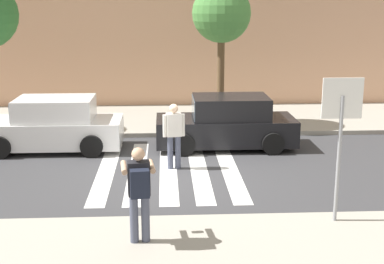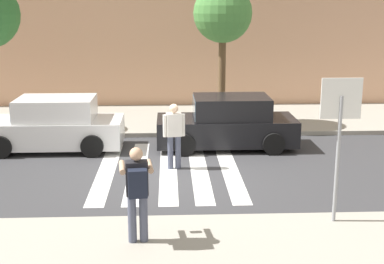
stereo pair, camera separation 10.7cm
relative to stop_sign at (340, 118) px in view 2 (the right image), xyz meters
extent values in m
plane|color=#38383A|center=(-3.19, 3.60, -2.17)|extent=(120.00, 120.00, 0.00)
cube|color=#9E998C|center=(-3.19, 9.60, -2.10)|extent=(60.00, 4.80, 0.14)
cube|color=tan|center=(-3.19, 14.00, 0.44)|extent=(56.00, 4.00, 5.22)
cube|color=silver|center=(-4.79, 3.80, -2.17)|extent=(0.44, 5.20, 0.01)
cube|color=silver|center=(-3.99, 3.80, -2.17)|extent=(0.44, 5.20, 0.01)
cube|color=silver|center=(-3.19, 3.80, -2.17)|extent=(0.44, 5.20, 0.01)
cube|color=silver|center=(-2.39, 3.80, -2.17)|extent=(0.44, 5.20, 0.01)
cube|color=silver|center=(-1.59, 3.80, -2.17)|extent=(0.44, 5.20, 0.01)
cylinder|color=gray|center=(0.00, -0.01, -0.80)|extent=(0.07, 0.07, 2.45)
cube|color=white|center=(0.00, 0.00, 0.37)|extent=(0.76, 0.03, 0.76)
cube|color=red|center=(0.00, 0.02, 0.37)|extent=(0.66, 0.02, 0.66)
cylinder|color=#474C60|center=(-3.83, -0.77, -1.59)|extent=(0.15, 0.15, 0.88)
cylinder|color=#474C60|center=(-3.63, -0.74, -1.59)|extent=(0.15, 0.15, 0.88)
cube|color=black|center=(-3.73, -0.76, -0.85)|extent=(0.40, 0.28, 0.60)
sphere|color=tan|center=(-3.73, -0.76, -0.42)|extent=(0.23, 0.23, 0.23)
cylinder|color=tan|center=(-3.99, -0.56, -0.71)|extent=(0.16, 0.59, 0.10)
cylinder|color=tan|center=(-3.52, -0.51, -0.71)|extent=(0.16, 0.59, 0.10)
cube|color=black|center=(-3.77, -0.36, -0.68)|extent=(0.15, 0.12, 0.10)
cube|color=black|center=(-3.70, -0.98, -0.87)|extent=(0.34, 0.23, 0.48)
cylinder|color=#474C60|center=(-3.13, 3.86, -1.73)|extent=(0.15, 0.15, 0.88)
cylinder|color=#474C60|center=(-2.94, 3.89, -1.73)|extent=(0.15, 0.15, 0.88)
cube|color=silver|center=(-3.04, 3.88, -0.99)|extent=(0.41, 0.30, 0.60)
sphere|color=beige|center=(-3.04, 3.88, -0.56)|extent=(0.23, 0.23, 0.23)
cylinder|color=silver|center=(-3.27, 3.84, -1.01)|extent=(0.10, 0.10, 0.58)
cylinder|color=silver|center=(-2.80, 3.92, -1.01)|extent=(0.10, 0.10, 0.58)
cube|color=white|center=(-6.59, 5.90, -1.64)|extent=(4.10, 1.70, 0.76)
cube|color=white|center=(-6.44, 5.90, -0.94)|extent=(2.20, 1.56, 0.64)
cube|color=slate|center=(-7.51, 5.90, -0.94)|extent=(0.10, 1.50, 0.54)
cube|color=slate|center=(-5.47, 5.90, -0.94)|extent=(0.10, 1.50, 0.51)
cylinder|color=black|center=(-7.87, 5.05, -1.85)|extent=(0.64, 0.22, 0.64)
cylinder|color=black|center=(-7.87, 6.75, -1.85)|extent=(0.64, 0.22, 0.64)
cylinder|color=black|center=(-5.32, 5.05, -1.85)|extent=(0.64, 0.22, 0.64)
cylinder|color=black|center=(-5.32, 6.75, -1.85)|extent=(0.64, 0.22, 0.64)
cube|color=black|center=(-1.46, 5.90, -1.64)|extent=(4.10, 1.70, 0.76)
cube|color=black|center=(-1.31, 5.90, -0.94)|extent=(2.20, 1.56, 0.64)
cube|color=slate|center=(-2.38, 5.90, -0.94)|extent=(0.10, 1.50, 0.54)
cube|color=slate|center=(-0.34, 5.90, -0.94)|extent=(0.10, 1.50, 0.51)
cylinder|color=black|center=(-2.73, 5.05, -1.85)|extent=(0.64, 0.22, 0.64)
cylinder|color=black|center=(-2.73, 6.75, -1.85)|extent=(0.64, 0.22, 0.64)
cylinder|color=black|center=(-0.19, 5.05, -1.85)|extent=(0.64, 0.22, 0.64)
cylinder|color=black|center=(-0.19, 6.75, -1.85)|extent=(0.64, 0.22, 0.64)
cylinder|color=brown|center=(-1.37, 8.25, -0.44)|extent=(0.24, 0.24, 3.17)
sphere|color=#47843D|center=(-1.37, 8.25, 1.72)|extent=(1.93, 1.93, 1.93)
camera|label=1|loc=(-3.28, -9.51, 2.12)|focal=50.00mm
camera|label=2|loc=(-3.17, -9.52, 2.12)|focal=50.00mm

